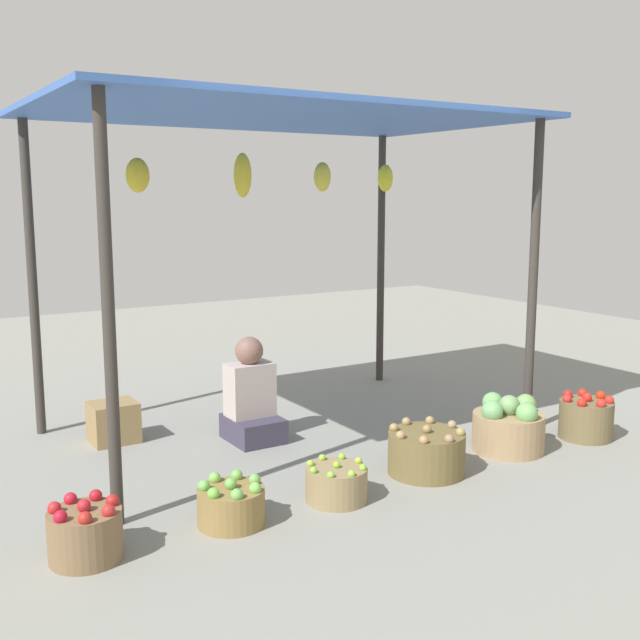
% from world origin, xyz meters
% --- Properties ---
extents(ground_plane, '(14.00, 14.00, 0.00)m').
position_xyz_m(ground_plane, '(0.00, 0.00, 0.00)').
color(ground_plane, gray).
extents(market_stall_structure, '(3.52, 2.23, 2.40)m').
position_xyz_m(market_stall_structure, '(-0.01, 0.01, 2.22)').
color(market_stall_structure, '#38332D').
rests_on(market_stall_structure, ground).
extents(vendor_person, '(0.36, 0.44, 0.78)m').
position_xyz_m(vendor_person, '(-0.30, -0.03, 0.30)').
color(vendor_person, '#3A3548').
rests_on(vendor_person, ground).
extents(basket_red_apples, '(0.37, 0.37, 0.32)m').
position_xyz_m(basket_red_apples, '(-1.87, -1.30, 0.14)').
color(basket_red_apples, brown).
rests_on(basket_red_apples, ground).
extents(basket_green_apples, '(0.38, 0.38, 0.27)m').
position_xyz_m(basket_green_apples, '(-1.08, -1.31, 0.11)').
color(basket_green_apples, olive).
rests_on(basket_green_apples, ground).
extents(basket_limes, '(0.37, 0.37, 0.25)m').
position_xyz_m(basket_limes, '(-0.40, -1.34, 0.11)').
color(basket_limes, '#8E7851').
rests_on(basket_limes, ground).
extents(basket_potatoes, '(0.51, 0.51, 0.33)m').
position_xyz_m(basket_potatoes, '(0.36, -1.27, 0.14)').
color(basket_potatoes, brown).
rests_on(basket_potatoes, ground).
extents(basket_cabbages, '(0.51, 0.51, 0.41)m').
position_xyz_m(basket_cabbages, '(1.15, -1.23, 0.17)').
color(basket_cabbages, '#A1815B').
rests_on(basket_cabbages, ground).
extents(basket_red_tomatoes, '(0.40, 0.40, 0.35)m').
position_xyz_m(basket_red_tomatoes, '(1.85, -1.33, 0.15)').
color(basket_red_tomatoes, brown).
rests_on(basket_red_tomatoes, ground).
extents(wooden_crate_near_vendor, '(0.33, 0.29, 0.30)m').
position_xyz_m(wooden_crate_near_vendor, '(-1.20, 0.46, 0.15)').
color(wooden_crate_near_vendor, olive).
rests_on(wooden_crate_near_vendor, ground).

